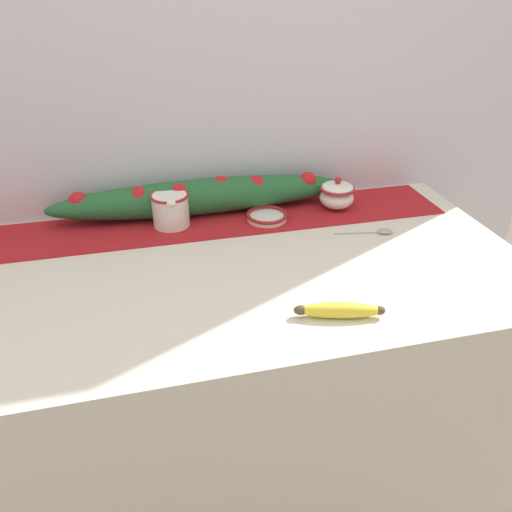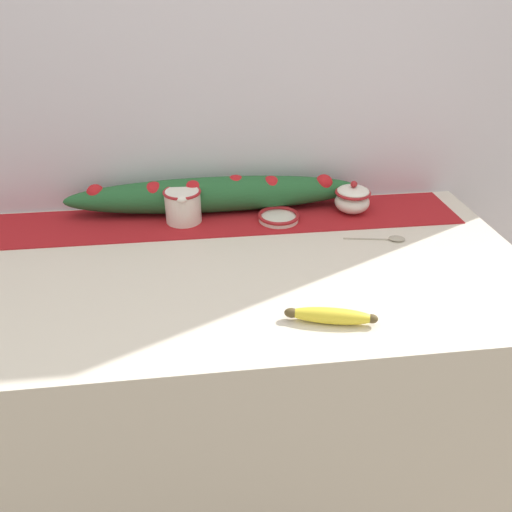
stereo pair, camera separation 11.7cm
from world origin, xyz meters
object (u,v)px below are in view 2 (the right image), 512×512
sugar_bowl (352,199)px  spoon (394,239)px  cream_pitcher (183,205)px  small_dish (279,217)px  banana (331,316)px

sugar_bowl → spoon: bearing=-70.7°
cream_pitcher → small_dish: (0.27, -0.03, -0.04)m
sugar_bowl → small_dish: sugar_bowl is taller
spoon → sugar_bowl: bearing=119.3°
cream_pitcher → sugar_bowl: size_ratio=1.19×
cream_pitcher → small_dish: bearing=-6.4°
cream_pitcher → small_dish: size_ratio=1.04×
banana → spoon: banana is taller
sugar_bowl → spoon: size_ratio=0.64×
small_dish → cream_pitcher: bearing=173.6°
small_dish → spoon: size_ratio=0.73×
sugar_bowl → small_dish: size_ratio=0.87×
cream_pitcher → spoon: bearing=-18.1°
cream_pitcher → spoon: size_ratio=0.76×
small_dish → banana: banana is taller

